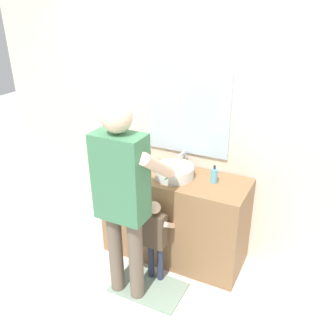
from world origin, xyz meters
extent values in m
plane|color=silver|center=(0.00, 0.00, 0.00)|extent=(14.00, 14.00, 0.00)
cube|color=beige|center=(0.00, 0.62, 1.35)|extent=(4.40, 0.08, 2.70)
cube|color=silver|center=(0.00, 0.57, 1.43)|extent=(0.81, 0.02, 0.81)
cube|color=olive|center=(0.00, 0.30, 0.45)|extent=(1.38, 0.54, 0.89)
cylinder|color=silver|center=(0.00, 0.28, 0.95)|extent=(0.36, 0.36, 0.11)
cylinder|color=beige|center=(0.00, 0.28, 0.95)|extent=(0.30, 0.30, 0.09)
cylinder|color=#B7BABF|center=(0.00, 0.51, 0.98)|extent=(0.03, 0.03, 0.18)
cylinder|color=#B7BABF|center=(0.00, 0.45, 1.06)|extent=(0.02, 0.12, 0.02)
cylinder|color=#B7BABF|center=(-0.07, 0.51, 0.92)|extent=(0.04, 0.04, 0.05)
cylinder|color=#B7BABF|center=(0.07, 0.51, 0.92)|extent=(0.04, 0.04, 0.05)
cylinder|color=silver|center=(-0.31, 0.36, 0.94)|extent=(0.07, 0.07, 0.09)
cylinder|color=orange|center=(-0.30, 0.37, 0.99)|extent=(0.04, 0.02, 0.17)
cube|color=white|center=(-0.30, 0.37, 1.09)|extent=(0.01, 0.02, 0.02)
cylinder|color=orange|center=(-0.29, 0.36, 0.99)|extent=(0.01, 0.04, 0.17)
cube|color=white|center=(-0.29, 0.36, 1.09)|extent=(0.01, 0.02, 0.02)
cylinder|color=#66B2D1|center=(0.36, 0.34, 0.96)|extent=(0.06, 0.06, 0.13)
cylinder|color=#2D2D2D|center=(0.36, 0.34, 1.04)|extent=(0.02, 0.02, 0.04)
cube|color=gray|center=(0.00, -0.25, 0.01)|extent=(0.64, 0.40, 0.02)
cylinder|color=#2D334C|center=(-0.05, -0.11, 0.19)|extent=(0.06, 0.06, 0.38)
cylinder|color=#2D334C|center=(0.05, -0.11, 0.19)|extent=(0.06, 0.06, 0.38)
cube|color=brown|center=(0.00, -0.11, 0.55)|extent=(0.19, 0.11, 0.33)
sphere|color=beige|center=(0.00, -0.11, 0.78)|extent=(0.11, 0.11, 0.11)
cylinder|color=beige|center=(-0.10, -0.02, 0.58)|extent=(0.05, 0.23, 0.18)
cylinder|color=beige|center=(0.10, -0.02, 0.58)|extent=(0.05, 0.23, 0.18)
cylinder|color=#6B5B4C|center=(-0.25, -0.37, 0.40)|extent=(0.12, 0.12, 0.81)
cylinder|color=#6B5B4C|center=(-0.04, -0.37, 0.40)|extent=(0.12, 0.12, 0.81)
cube|color=#427F56|center=(-0.14, -0.37, 1.16)|extent=(0.40, 0.23, 0.70)
sphere|color=beige|center=(-0.14, -0.37, 1.63)|extent=(0.23, 0.23, 0.23)
cylinder|color=beige|center=(-0.37, -0.19, 1.22)|extent=(0.10, 0.49, 0.38)
cylinder|color=beige|center=(0.08, -0.19, 1.22)|extent=(0.10, 0.49, 0.38)
cylinder|color=green|center=(0.08, 0.00, 1.03)|extent=(0.01, 0.14, 0.03)
cube|color=white|center=(0.08, 0.07, 1.04)|extent=(0.01, 0.02, 0.02)
camera|label=1|loc=(1.24, -2.39, 2.39)|focal=38.30mm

